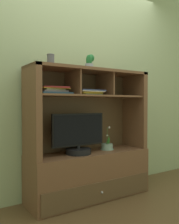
% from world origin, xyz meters
% --- Properties ---
extents(floor_plane, '(6.00, 6.00, 0.02)m').
position_xyz_m(floor_plane, '(0.00, 0.00, -0.01)').
color(floor_plane, brown).
rests_on(floor_plane, ground).
extents(back_wall, '(6.00, 0.02, 2.80)m').
position_xyz_m(back_wall, '(0.00, 0.25, 1.40)').
color(back_wall, '#9DAD7F').
rests_on(back_wall, ground).
extents(media_console, '(1.38, 0.47, 1.41)m').
position_xyz_m(media_console, '(0.00, 0.01, 0.44)').
color(media_console, brown).
rests_on(media_console, ground).
extents(tv_monitor, '(0.61, 0.27, 0.43)m').
position_xyz_m(tv_monitor, '(-0.16, -0.03, 0.68)').
color(tv_monitor, black).
rests_on(tv_monitor, media_console).
extents(potted_orchid, '(0.16, 0.16, 0.27)m').
position_xyz_m(potted_orchid, '(0.24, 0.00, 0.54)').
color(potted_orchid, '#83A091').
rests_on(potted_orchid, media_console).
extents(magazine_stack_left, '(0.34, 0.25, 0.06)m').
position_xyz_m(magazine_stack_left, '(-0.02, -0.00, 1.17)').
color(magazine_stack_left, '#3D7261').
rests_on(magazine_stack_left, media_console).
extents(magazine_stack_centre, '(0.35, 0.27, 0.07)m').
position_xyz_m(magazine_stack_centre, '(-0.42, 0.04, 1.17)').
color(magazine_stack_centre, '#2C5377').
rests_on(magazine_stack_centre, media_console).
extents(potted_succulent, '(0.12, 0.11, 0.17)m').
position_xyz_m(potted_succulent, '(0.00, 0.01, 1.49)').
color(potted_succulent, '#8A929D').
rests_on(potted_succulent, media_console).
extents(ceramic_vase, '(0.08, 0.08, 0.12)m').
position_xyz_m(ceramic_vase, '(-0.45, 0.02, 1.48)').
color(ceramic_vase, '#555459').
rests_on(ceramic_vase, media_console).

